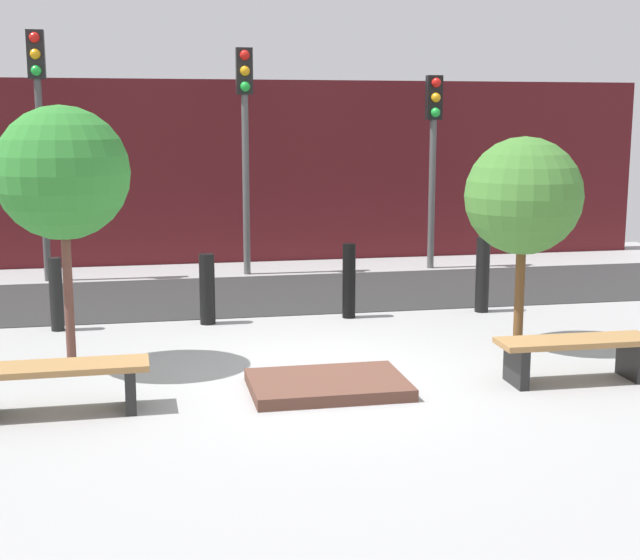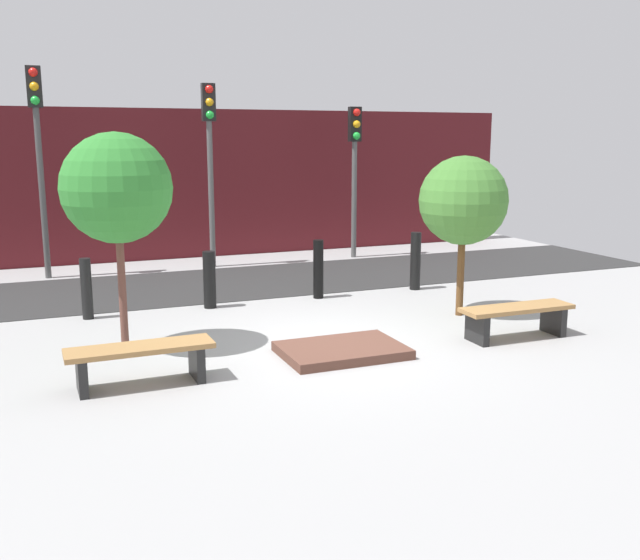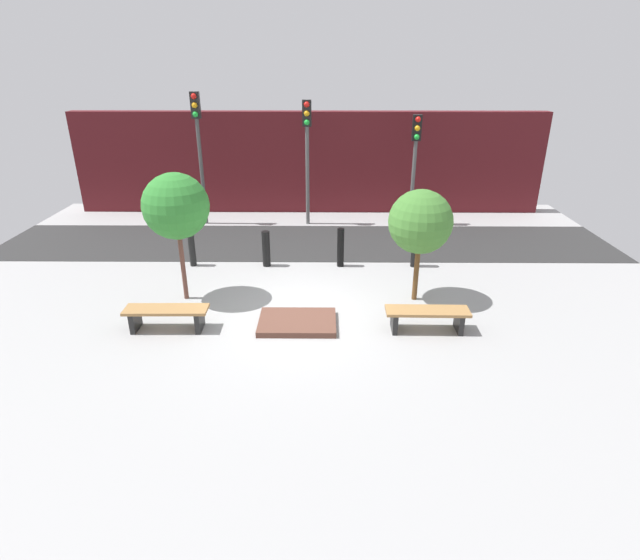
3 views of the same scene
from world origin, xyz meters
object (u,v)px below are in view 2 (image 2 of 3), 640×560
at_px(bench_left, 140,357).
at_px(tree_behind_left_bench, 117,189).
at_px(bollard_right, 415,261).
at_px(bollard_far_left, 86,289).
at_px(traffic_light_west, 38,135).
at_px(traffic_light_mid_west, 210,142).
at_px(traffic_light_mid_east, 355,154).
at_px(bench_right, 517,315).
at_px(tree_behind_right_bench, 463,201).
at_px(bollard_left, 209,280).
at_px(planter_bed, 342,350).
at_px(bollard_center, 318,269).

xyz_separation_m(bench_left, tree_behind_left_bench, (0.00, 1.44, 1.81)).
bearing_deg(tree_behind_left_bench, bollard_right, 19.82).
relative_size(tree_behind_left_bench, bollard_far_left, 2.99).
height_order(bench_left, bollard_far_left, bollard_far_left).
distance_m(traffic_light_west, traffic_light_mid_west, 3.40).
relative_size(traffic_light_west, traffic_light_mid_east, 1.19).
bearing_deg(bench_right, tree_behind_left_bench, 165.20).
height_order(bollard_far_left, bollard_right, bollard_right).
bearing_deg(tree_behind_right_bench, bollard_right, 80.85).
bearing_deg(bollard_left, traffic_light_west, 122.88).
bearing_deg(bollard_far_left, bollard_right, 0.00).
distance_m(tree_behind_left_bench, bollard_far_left, 2.61).
bearing_deg(bollard_left, tree_behind_left_bench, -129.26).
distance_m(tree_behind_right_bench, bollard_right, 2.39).
bearing_deg(planter_bed, bollard_far_left, 132.08).
xyz_separation_m(tree_behind_left_bench, traffic_light_west, (-0.80, 5.73, 0.68)).
relative_size(bollard_far_left, bollard_left, 1.01).
relative_size(bench_right, bollard_left, 1.74).
bearing_deg(bench_right, bollard_far_left, 148.84).
bearing_deg(tree_behind_left_bench, bollard_left, 50.74).
height_order(tree_behind_right_bench, bollard_right, tree_behind_right_bench).
xyz_separation_m(bollard_far_left, bollard_right, (5.83, 0.00, 0.06)).
relative_size(bollard_left, bollard_center, 0.92).
height_order(planter_bed, traffic_light_west, traffic_light_west).
xyz_separation_m(tree_behind_right_bench, traffic_light_mid_east, (0.80, 5.73, 0.59)).
distance_m(bench_right, bollard_right, 3.45).
height_order(tree_behind_left_bench, bollard_center, tree_behind_left_bench).
bearing_deg(bollard_left, bench_left, -115.34).
distance_m(bollard_left, traffic_light_west, 5.04).
height_order(bench_right, bollard_center, bollard_center).
distance_m(bench_right, traffic_light_mid_east, 7.51).
bearing_deg(bollard_far_left, traffic_light_mid_west, 52.11).
xyz_separation_m(bench_right, traffic_light_mid_west, (-2.60, 7.18, 2.35)).
xyz_separation_m(bollard_left, traffic_light_mid_east, (4.37, 3.75, 1.93)).
height_order(bollard_center, traffic_light_mid_east, traffic_light_mid_east).
bearing_deg(bollard_far_left, bollard_left, 0.00).
bearing_deg(bollard_far_left, planter_bed, -47.92).
xyz_separation_m(traffic_light_west, traffic_light_mid_east, (6.79, -0.00, -0.42)).
xyz_separation_m(bollard_left, bollard_center, (1.94, 0.00, 0.04)).
height_order(bollard_center, traffic_light_west, traffic_light_west).
bearing_deg(traffic_light_west, bollard_far_left, -82.73).
height_order(bench_left, bollard_left, bollard_left).
height_order(tree_behind_right_bench, traffic_light_west, traffic_light_west).
relative_size(tree_behind_left_bench, bollard_center, 2.77).
bearing_deg(traffic_light_west, planter_bed, -64.06).
xyz_separation_m(planter_bed, bollard_right, (2.92, 3.23, 0.48)).
xyz_separation_m(tree_behind_right_bench, bollard_far_left, (-5.51, 1.99, -1.34)).
distance_m(tree_behind_right_bench, bollard_center, 2.88).
bearing_deg(traffic_light_mid_west, bollard_left, -104.54).
bearing_deg(bollard_far_left, traffic_light_west, 97.27).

